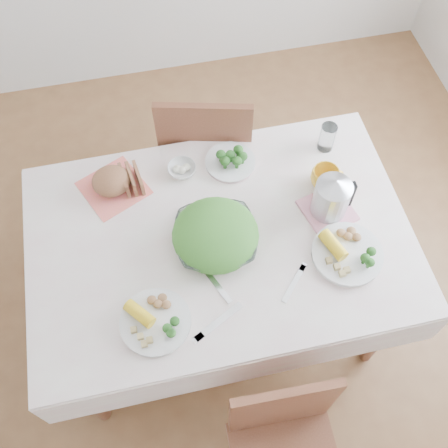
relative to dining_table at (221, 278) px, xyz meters
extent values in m
plane|color=brown|center=(0.00, 0.00, -0.38)|extent=(3.60, 3.60, 0.00)
cube|color=brown|center=(0.00, 0.00, 0.00)|extent=(1.40, 0.90, 0.75)
cube|color=white|center=(0.00, 0.00, 0.38)|extent=(1.50, 1.00, 0.01)
cube|color=brown|center=(0.08, 0.69, 0.09)|extent=(0.53, 0.53, 0.97)
imported|color=white|center=(-0.02, -0.02, 0.43)|extent=(0.34, 0.34, 0.08)
cylinder|color=white|center=(-0.30, -0.30, 0.40)|extent=(0.33, 0.33, 0.02)
cylinder|color=white|center=(0.46, -0.18, 0.40)|extent=(0.28, 0.28, 0.02)
cylinder|color=beige|center=(0.12, 0.34, 0.40)|extent=(0.28, 0.28, 0.02)
cube|color=#F76F61|center=(-0.38, 0.32, 0.39)|extent=(0.32, 0.32, 0.00)
ellipsoid|color=brown|center=(-0.38, 0.32, 0.45)|extent=(0.20, 0.19, 0.10)
imported|color=white|center=(-0.09, 0.34, 0.41)|extent=(0.14, 0.14, 0.04)
imported|color=yellow|center=(0.47, 0.15, 0.43)|extent=(0.13, 0.13, 0.09)
cylinder|color=white|center=(0.54, 0.34, 0.45)|extent=(0.08, 0.08, 0.13)
cube|color=pink|center=(0.45, 0.02, 0.40)|extent=(0.23, 0.23, 0.02)
cylinder|color=#B2B5BA|center=(0.45, 0.02, 0.51)|extent=(0.15, 0.15, 0.20)
cube|color=silver|center=(-0.06, -0.20, 0.39)|extent=(0.09, 0.17, 0.00)
cube|color=silver|center=(0.23, -0.25, 0.39)|extent=(0.13, 0.14, 0.00)
cube|color=silver|center=(-0.08, -0.34, 0.39)|extent=(0.20, 0.12, 0.00)
camera|label=1|loc=(-0.20, -0.98, 2.18)|focal=42.00mm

